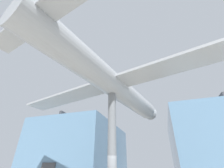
{
  "coord_description": "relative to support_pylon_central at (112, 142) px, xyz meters",
  "views": [
    {
      "loc": [
        3.1,
        -9.57,
        1.96
      ],
      "look_at": [
        0.0,
        0.0,
        7.48
      ],
      "focal_mm": 24.0,
      "sensor_mm": 36.0,
      "label": 1
    }
  ],
  "objects": [
    {
      "name": "glass_pavilion_right",
      "position": [
        9.74,
        14.55,
        0.73
      ],
      "size": [
        11.06,
        15.85,
        8.64
      ],
      "color": "slate",
      "rests_on": "ground_plane"
    },
    {
      "name": "suspended_airplane",
      "position": [
        0.06,
        0.22,
        4.19
      ],
      "size": [
        19.3,
        16.45,
        3.19
      ],
      "rotation": [
        0.0,
        0.0,
        -0.25
      ],
      "color": "#93999E",
      "rests_on": "support_pylon_central"
    },
    {
      "name": "support_pylon_central",
      "position": [
        0.0,
        0.0,
        0.0
      ],
      "size": [
        0.56,
        0.56,
        6.6
      ],
      "color": "slate",
      "rests_on": "ground_plane"
    },
    {
      "name": "glass_pavilion_left",
      "position": [
        -9.74,
        14.55,
        0.73
      ],
      "size": [
        11.06,
        15.85,
        8.64
      ],
      "color": "slate",
      "rests_on": "ground_plane"
    }
  ]
}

